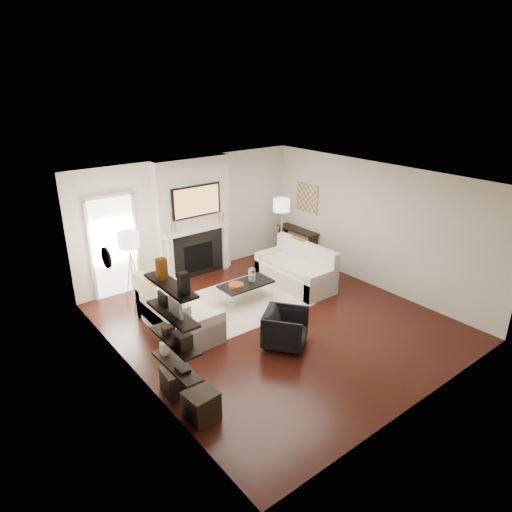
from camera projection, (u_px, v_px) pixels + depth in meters
room_envelope at (277, 255)px, 8.13m from camera, size 6.00×6.00×6.00m
chimney_breast at (194, 218)px, 10.23m from camera, size 1.80×0.25×2.70m
fireplace_surround at (198, 254)px, 10.44m from camera, size 1.30×0.02×1.04m
firebox at (199, 257)px, 10.46m from camera, size 0.75×0.02×0.65m
mantel_pilaster_l at (171, 261)px, 10.00m from camera, size 0.12×0.08×1.10m
mantel_pilaster_r at (225, 247)px, 10.82m from camera, size 0.12×0.08×1.10m
mantel_shelf at (198, 230)px, 10.18m from camera, size 1.70×0.18×0.07m
tv_body at (196, 201)px, 9.96m from camera, size 1.20×0.06×0.70m
tv_screen at (197, 201)px, 9.93m from camera, size 1.10×0.00×0.62m
candlestick_l_tall at (176, 227)px, 9.81m from camera, size 0.04×0.04×0.30m
candlestick_l_short at (170, 229)px, 9.74m from camera, size 0.04×0.04×0.24m
candlestick_r_tall at (218, 218)px, 10.44m from camera, size 0.04×0.04×0.30m
candlestick_r_short at (223, 218)px, 10.52m from camera, size 0.04×0.04×0.24m
hallway_panel at (114, 247)px, 9.36m from camera, size 0.90×0.02×2.10m
door_trim_l at (91, 253)px, 9.07m from camera, size 0.06×0.06×2.16m
door_trim_r at (136, 243)px, 9.62m from camera, size 0.06×0.06×2.16m
door_trim_top at (108, 196)px, 8.94m from camera, size 1.02×0.06×0.06m
rug at (235, 304)px, 9.27m from camera, size 2.60×2.00×0.01m
loveseat_left_base at (179, 319)px, 8.31m from camera, size 0.85×1.80×0.42m
loveseat_left_back at (161, 309)px, 8.00m from camera, size 0.18×1.80×0.80m
loveseat_left_arm_n at (203, 333)px, 7.69m from camera, size 0.85×0.18×0.60m
loveseat_left_arm_s at (159, 298)px, 8.87m from camera, size 0.85×0.18×0.60m
loveseat_left_cushion at (181, 305)px, 8.24m from camera, size 0.63×1.44×0.10m
pillow_left_orange at (153, 292)px, 8.15m from camera, size 0.10×0.42×0.42m
pillow_left_charcoal at (169, 305)px, 7.71m from camera, size 0.10×0.40×0.40m
loveseat_right_base at (295, 276)px, 10.05m from camera, size 0.85×1.80×0.42m
loveseat_right_back at (306, 260)px, 10.12m from camera, size 0.18×1.80×0.80m
loveseat_right_arm_n at (321, 285)px, 9.42m from camera, size 0.85×0.18×0.60m
loveseat_right_arm_s at (271, 262)px, 10.61m from camera, size 0.85×0.18×0.60m
loveseat_right_cushion at (293, 266)px, 9.92m from camera, size 0.63×1.44×0.10m
pillow_right_orange at (297, 247)px, 10.27m from camera, size 0.10×0.42×0.42m
pillow_right_charcoal at (316, 256)px, 9.83m from camera, size 0.10×0.40×0.40m
coffee_table at (246, 284)px, 9.25m from camera, size 1.10×0.55×0.04m
coffee_leg_nw at (232, 304)px, 8.88m from camera, size 0.02×0.02×0.38m
coffee_leg_ne at (272, 290)px, 9.45m from camera, size 0.02×0.02×0.38m
coffee_leg_sw at (220, 296)px, 9.20m from camera, size 0.02×0.02×0.38m
coffee_leg_se at (259, 283)px, 9.77m from camera, size 0.02×0.02×0.38m
hurricane_glass at (252, 275)px, 9.27m from camera, size 0.15×0.15×0.26m
hurricane_candle at (252, 278)px, 9.30m from camera, size 0.11×0.11×0.16m
copper_bowl at (236, 285)px, 9.09m from camera, size 0.30×0.30×0.05m
armchair at (286, 327)px, 7.76m from camera, size 0.95×0.94×0.72m
lamp_left_post at (133, 281)px, 8.91m from camera, size 0.02×0.02×1.20m
lamp_left_shade at (129, 240)px, 8.60m from camera, size 0.40×0.40×0.30m
lamp_left_leg_a at (138, 279)px, 8.98m from camera, size 0.25×0.02×1.23m
lamp_left_leg_b at (128, 280)px, 8.95m from camera, size 0.14×0.22×1.23m
lamp_left_leg_c at (132, 283)px, 8.81m from camera, size 0.14×0.22×1.23m
lamp_right_post at (281, 238)px, 11.21m from camera, size 0.02×0.02×1.20m
lamp_right_shade at (282, 205)px, 10.89m from camera, size 0.40×0.40×0.30m
lamp_right_leg_a at (284, 238)px, 11.27m from camera, size 0.25×0.02×1.23m
lamp_right_leg_b at (277, 238)px, 11.25m from camera, size 0.14×0.22×1.23m
lamp_right_leg_c at (282, 240)px, 11.11m from camera, size 0.14×0.22×1.23m
console_top at (298, 230)px, 11.42m from camera, size 0.35×1.20×0.04m
console_leg_n at (313, 250)px, 11.16m from camera, size 0.30×0.04×0.71m
console_leg_s at (283, 238)px, 11.96m from camera, size 0.30×0.04×0.71m
wall_art at (307, 198)px, 11.12m from camera, size 0.03×0.70×0.70m
shelf_bottom at (176, 366)px, 6.14m from camera, size 0.25×1.00×0.03m
shelf_lower at (174, 340)px, 5.99m from camera, size 0.25×1.00×0.04m
shelf_upper at (172, 314)px, 5.84m from camera, size 0.25×1.00×0.04m
shelf_top at (170, 285)px, 5.69m from camera, size 0.25×1.00×0.04m
decor_magfile_a at (184, 284)px, 5.38m from camera, size 0.12×0.10×0.28m
decor_magfile_b at (162, 269)px, 5.79m from camera, size 0.12×0.10×0.28m
decor_frame_a at (175, 308)px, 5.73m from camera, size 0.04×0.30×0.22m
decor_frame_b at (163, 299)px, 5.98m from camera, size 0.04×0.22×0.18m
decor_wine_rack at (182, 340)px, 5.79m from camera, size 0.18×0.25×0.20m
decor_box_small at (168, 330)px, 6.08m from camera, size 0.15×0.12×0.12m
decor_books at (183, 369)px, 6.00m from camera, size 0.14×0.20×0.05m
decor_box_tall at (165, 349)px, 6.34m from camera, size 0.10×0.10×0.18m
clock_rim at (106, 258)px, 7.09m from camera, size 0.04×0.34×0.34m
clock_face at (108, 257)px, 7.11m from camera, size 0.01×0.29×0.29m
ottoman_near at (177, 381)px, 6.64m from camera, size 0.44×0.44×0.40m
ottoman_far at (201, 405)px, 6.16m from camera, size 0.43×0.43×0.40m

